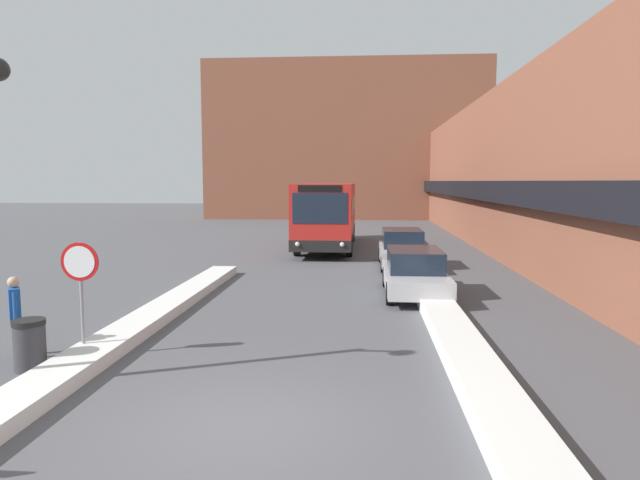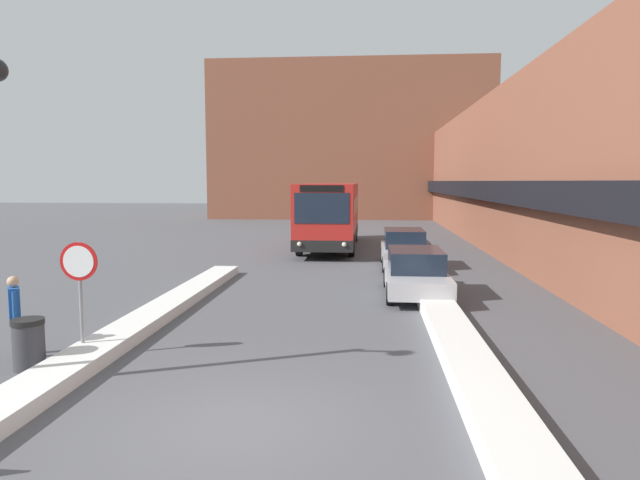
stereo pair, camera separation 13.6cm
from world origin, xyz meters
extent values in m
plane|color=#515156|center=(0.00, 0.00, 0.00)|extent=(160.00, 160.00, 0.00)
cube|color=brown|center=(10.00, 24.00, 3.87)|extent=(5.00, 60.00, 7.73)
cube|color=black|center=(7.25, 24.00, 3.05)|extent=(0.50, 60.00, 0.90)
cube|color=brown|center=(0.00, 47.57, 7.21)|extent=(26.00, 8.00, 14.41)
cube|color=silver|center=(-3.60, 4.35, 0.14)|extent=(0.90, 17.94, 0.28)
cube|color=silver|center=(3.60, 3.47, 0.17)|extent=(0.90, 14.54, 0.35)
cube|color=red|center=(-0.23, 21.94, 1.89)|extent=(2.68, 10.82, 2.92)
cube|color=black|center=(-0.23, 21.94, 0.69)|extent=(2.70, 10.84, 0.51)
cube|color=#192333|center=(-0.23, 21.94, 2.30)|extent=(2.71, 9.96, 0.80)
cube|color=#192333|center=(-0.23, 16.51, 2.33)|extent=(2.36, 0.03, 1.31)
cube|color=black|center=(-0.23, 16.51, 3.17)|extent=(1.88, 0.03, 0.28)
sphere|color=#F2EAC6|center=(-1.20, 16.50, 0.78)|extent=(0.20, 0.20, 0.20)
sphere|color=#F2EAC6|center=(0.73, 16.50, 0.78)|extent=(0.20, 0.20, 0.20)
cylinder|color=black|center=(-1.45, 18.58, 0.51)|extent=(0.28, 1.02, 1.02)
cylinder|color=black|center=(0.99, 18.58, 0.51)|extent=(0.28, 1.02, 1.02)
cylinder|color=black|center=(-1.45, 25.29, 0.51)|extent=(0.28, 1.02, 1.02)
cylinder|color=black|center=(0.99, 25.29, 0.51)|extent=(0.28, 1.02, 1.02)
cube|color=#B7B7BC|center=(3.20, 9.62, 0.52)|extent=(1.81, 4.49, 0.52)
cube|color=#192333|center=(3.20, 9.74, 1.10)|extent=(1.59, 2.47, 0.64)
cylinder|color=black|center=(4.02, 8.23, 0.33)|extent=(0.20, 0.65, 0.65)
cylinder|color=black|center=(2.38, 8.23, 0.33)|extent=(0.20, 0.65, 0.65)
cylinder|color=black|center=(4.02, 11.02, 0.33)|extent=(0.20, 0.65, 0.65)
cylinder|color=black|center=(2.38, 11.02, 0.33)|extent=(0.20, 0.65, 0.65)
cube|color=#B7B7BC|center=(3.20, 15.37, 0.55)|extent=(1.76, 4.53, 0.60)
cube|color=#192333|center=(3.20, 15.48, 1.20)|extent=(1.55, 2.49, 0.69)
cylinder|color=black|center=(4.00, 13.96, 0.31)|extent=(0.20, 0.62, 0.62)
cylinder|color=black|center=(2.40, 13.96, 0.31)|extent=(0.20, 0.62, 0.62)
cylinder|color=black|center=(4.00, 16.77, 0.31)|extent=(0.20, 0.62, 0.62)
cylinder|color=black|center=(2.40, 16.77, 0.31)|extent=(0.20, 0.62, 0.62)
cylinder|color=gray|center=(-3.91, 2.94, 1.15)|extent=(0.07, 0.07, 2.30)
cylinder|color=red|center=(-3.91, 2.92, 1.92)|extent=(0.76, 0.03, 0.76)
cylinder|color=white|center=(-3.91, 2.91, 1.92)|extent=(0.62, 0.01, 0.62)
cylinder|color=#333851|center=(-5.30, 2.92, 0.40)|extent=(0.12, 0.12, 0.80)
cylinder|color=#333851|center=(-5.13, 2.68, 0.40)|extent=(0.12, 0.12, 0.80)
cube|color=#1E51A3|center=(-5.21, 2.80, 1.11)|extent=(0.42, 0.47, 0.60)
sphere|color=tan|center=(-5.21, 2.80, 1.52)|extent=(0.22, 0.22, 0.22)
cylinder|color=#1E51A3|center=(-5.34, 2.98, 1.07)|extent=(0.09, 0.09, 0.57)
cylinder|color=#1E51A3|center=(-5.09, 2.62, 1.07)|extent=(0.09, 0.09, 0.57)
cylinder|color=#38383D|center=(-4.52, 2.11, 0.42)|extent=(0.56, 0.56, 0.85)
cylinder|color=black|center=(-4.52, 2.11, 0.90)|extent=(0.59, 0.59, 0.10)
camera|label=1|loc=(1.61, -7.72, 3.49)|focal=32.00mm
camera|label=2|loc=(1.74, -7.71, 3.49)|focal=32.00mm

